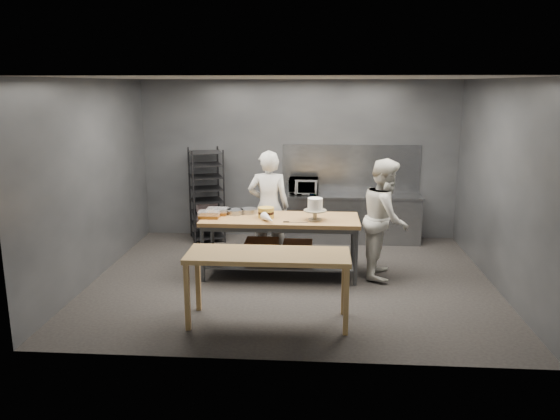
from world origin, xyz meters
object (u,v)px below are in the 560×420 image
Objects in this scene: work_table at (279,239)px; frosted_cake_stand at (315,207)px; microwave at (304,186)px; speed_rack at (207,196)px; chef_behind at (269,207)px; chef_right at (385,218)px; layer_cake at (266,213)px; near_counter at (268,260)px.

frosted_cake_stand is (0.55, -0.14, 0.56)m from work_table.
microwave is 2.10m from frosted_cake_stand.
work_table is 1.37× the size of speed_rack.
chef_behind reaches higher than chef_right.
layer_cake is at bearing -104.66° from microwave.
chef_right is (1.63, 1.82, 0.10)m from near_counter.
layer_cake is at bearing 171.87° from frosted_cake_stand.
speed_rack is at bearing 112.50° from near_counter.
microwave is at bearing 96.32° from frosted_cake_stand.
speed_rack reaches higher than work_table.
near_counter is 3.92m from speed_rack.
near_counter is at bearing -83.77° from layer_cake.
microwave is (0.33, 3.70, 0.24)m from near_counter.
work_table is at bearing -51.10° from speed_rack.
chef_behind is (-0.21, 2.40, 0.12)m from near_counter.
near_counter is at bearing 147.28° from chef_right.
microwave is (1.83, 0.08, 0.19)m from speed_rack.
frosted_cake_stand reaches higher than microwave.
frosted_cake_stand reaches higher than layer_cake.
chef_right reaches higher than speed_rack.
speed_rack is 0.93× the size of chef_behind.
layer_cake is at bearing 90.40° from chef_behind.
near_counter is 1.74m from layer_cake.
chef_right is at bearing -55.21° from microwave.
chef_behind is 5.51× the size of frosted_cake_stand.
chef_behind is 7.65× the size of layer_cake.
near_counter is at bearing -95.08° from microwave.
near_counter is 2.45m from chef_right.
chef_behind is at bearing 95.04° from near_counter.
layer_cake is (0.02, -0.67, 0.06)m from chef_behind.
chef_behind reaches higher than microwave.
chef_right is 3.38× the size of microwave.
speed_rack reaches higher than microwave.
speed_rack is at bearing -45.10° from chef_behind.
chef_right is at bearing 10.98° from frosted_cake_stand.
frosted_cake_stand reaches higher than near_counter.
speed_rack is at bearing 124.66° from layer_cake.
work_table is 1.28× the size of chef_behind.
speed_rack is 1.84m from microwave.
near_counter is 1.09× the size of chef_right.
chef_right is 1.11m from frosted_cake_stand.
speed_rack reaches higher than near_counter.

